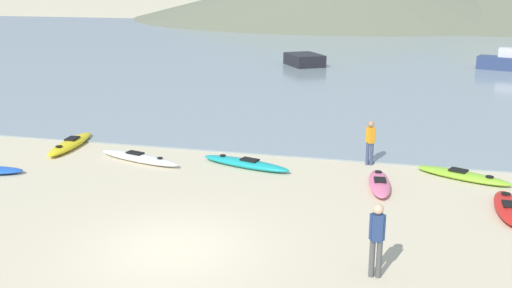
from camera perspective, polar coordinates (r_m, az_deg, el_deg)
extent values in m
plane|color=beige|center=(14.84, -8.04, -9.92)|extent=(400.00, 400.00, 0.00)
cube|color=gray|center=(56.24, 8.91, 8.91)|extent=(160.00, 70.00, 0.06)
ellipsoid|color=white|center=(21.77, -11.07, -1.31)|extent=(3.53, 1.56, 0.28)
cube|color=black|center=(21.84, -11.44, -0.83)|extent=(0.70, 0.48, 0.05)
cylinder|color=black|center=(21.11, -9.14, -1.31)|extent=(0.20, 0.20, 0.02)
ellipsoid|color=#E5668C|center=(19.16, 11.67, -3.69)|extent=(0.94, 2.67, 0.28)
cube|color=black|center=(18.99, 11.72, -3.35)|extent=(0.41, 0.51, 0.05)
cylinder|color=black|center=(19.79, 11.57, -2.60)|extent=(0.23, 0.23, 0.02)
ellipsoid|color=yellow|center=(24.24, -17.25, 0.02)|extent=(1.03, 3.45, 0.30)
cube|color=black|center=(24.34, -17.11, 0.52)|extent=(0.45, 0.65, 0.05)
cylinder|color=black|center=(23.39, -18.27, -0.20)|extent=(0.25, 0.25, 0.02)
ellipsoid|color=teal|center=(20.76, -1.01, -1.86)|extent=(3.46, 1.56, 0.28)
cube|color=black|center=(20.63, -0.60, -1.50)|extent=(0.69, 0.51, 0.05)
cylinder|color=black|center=(21.20, -3.18, -1.08)|extent=(0.22, 0.22, 0.02)
ellipsoid|color=#8CCC2D|center=(20.68, 19.09, -2.85)|extent=(3.12, 1.89, 0.25)
cube|color=black|center=(20.68, 18.73, -2.38)|extent=(0.67, 0.58, 0.05)
cylinder|color=black|center=(20.41, 21.37, -2.91)|extent=(0.25, 0.25, 0.02)
ellipsoid|color=red|center=(18.26, 22.97, -5.61)|extent=(0.76, 2.74, 0.28)
cube|color=black|center=(18.08, 23.09, -5.28)|extent=(0.42, 0.49, 0.05)
cylinder|color=black|center=(18.91, 22.71, -4.38)|extent=(0.27, 0.27, 0.02)
cylinder|color=#4C4C4C|center=(13.54, 10.98, -10.65)|extent=(0.13, 0.13, 0.86)
cylinder|color=#4C4C4C|center=(13.54, 11.64, -10.70)|extent=(0.13, 0.13, 0.86)
cube|color=navy|center=(13.24, 11.48, -7.81)|extent=(0.26, 0.23, 0.61)
cylinder|color=navy|center=(13.24, 10.92, -7.71)|extent=(0.09, 0.09, 0.58)
cylinder|color=navy|center=(13.23, 12.04, -7.79)|extent=(0.09, 0.09, 0.58)
sphere|color=tan|center=(13.08, 11.58, -6.09)|extent=(0.23, 0.23, 0.23)
cylinder|color=#384260|center=(21.31, 10.57, -0.92)|extent=(0.12, 0.12, 0.80)
cylinder|color=#384260|center=(21.30, 10.95, -0.95)|extent=(0.12, 0.12, 0.80)
cube|color=orange|center=(21.13, 10.86, 0.84)|extent=(0.28, 0.28, 0.57)
cylinder|color=orange|center=(21.13, 10.54, 0.90)|extent=(0.08, 0.08, 0.54)
cylinder|color=orange|center=(21.12, 11.18, 0.86)|extent=(0.08, 0.08, 0.54)
sphere|color=#A37A5B|center=(21.03, 10.91, 1.89)|extent=(0.22, 0.22, 0.22)
cube|color=black|center=(44.94, 4.62, 8.00)|extent=(3.50, 3.79, 0.86)
cube|color=silver|center=(46.02, 23.18, 8.00)|extent=(1.81, 1.27, 0.64)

